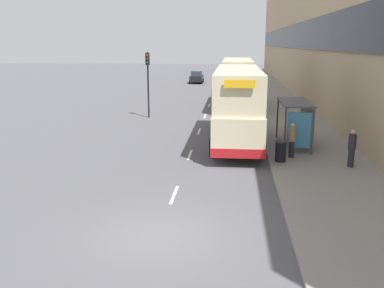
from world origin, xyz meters
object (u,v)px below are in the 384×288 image
pedestrian_1 (292,140)px  traffic_light_far_kerb (148,74)px  bus_shelter (298,116)px  double_decker_bus_ahead (237,82)px  pedestrian_2 (352,148)px  double_decker_bus_near (238,104)px  car_1 (197,77)px  car_0 (238,84)px  litter_bin (281,151)px  pedestrian_at_shelter (309,129)px

pedestrian_1 → traffic_light_far_kerb: 15.40m
pedestrian_1 → bus_shelter: bearing=75.5°
double_decker_bus_ahead → pedestrian_2: (5.14, -19.60, -1.25)m
bus_shelter → pedestrian_1: bus_shelter is taller
double_decker_bus_near → car_1: size_ratio=2.76×
car_0 → litter_bin: size_ratio=4.31×
bus_shelter → pedestrian_at_shelter: size_ratio=2.35×
bus_shelter → car_0: bus_shelter is taller
traffic_light_far_kerb → double_decker_bus_near: bearing=-49.8°
double_decker_bus_near → pedestrian_2: size_ratio=6.30×
bus_shelter → double_decker_bus_ahead: double_decker_bus_ahead is taller
pedestrian_at_shelter → pedestrian_2: (1.17, -4.39, -0.02)m
pedestrian_2 → litter_bin: size_ratio=1.67×
double_decker_bus_ahead → car_1: (-5.70, 23.92, -1.42)m
bus_shelter → double_decker_bus_ahead: 16.13m
bus_shelter → pedestrian_at_shelter: (0.75, 0.59, -0.82)m
bus_shelter → litter_bin: bus_shelter is taller
pedestrian_2 → traffic_light_far_kerb: traffic_light_far_kerb is taller
double_decker_bus_ahead → traffic_light_far_kerb: size_ratio=2.27×
double_decker_bus_ahead → car_0: (0.26, 13.01, -1.40)m
car_1 → pedestrian_2: bearing=104.0°
double_decker_bus_near → double_decker_bus_ahead: 14.45m
double_decker_bus_ahead → litter_bin: 19.13m
pedestrian_at_shelter → litter_bin: pedestrian_at_shelter is taller
double_decker_bus_ahead → litter_bin: size_ratio=11.00×
bus_shelter → pedestrian_1: size_ratio=2.42×
traffic_light_far_kerb → car_1: bearing=87.6°
double_decker_bus_ahead → pedestrian_at_shelter: size_ratio=6.47×
pedestrian_1 → litter_bin: (-0.62, -0.82, -0.36)m
car_1 → pedestrian_2: pedestrian_2 is taller
pedestrian_at_shelter → litter_bin: 4.25m
pedestrian_2 → pedestrian_at_shelter: bearing=104.9°
car_1 → pedestrian_2: (10.84, -43.53, 0.17)m
bus_shelter → traffic_light_far_kerb: traffic_light_far_kerb is taller
bus_shelter → car_0: 28.98m
double_decker_bus_ahead → car_0: bearing=88.9°
bus_shelter → car_1: size_ratio=1.05×
bus_shelter → traffic_light_far_kerb: size_ratio=0.82×
car_1 → traffic_light_far_kerb: traffic_light_far_kerb is taller
bus_shelter → car_1: (-8.92, 39.72, -1.01)m
double_decker_bus_ahead → pedestrian_1: size_ratio=6.65×
bus_shelter → car_1: bus_shelter is taller
double_decker_bus_ahead → double_decker_bus_near: bearing=-90.3°
bus_shelter → pedestrian_2: (1.92, -3.80, -0.84)m
double_decker_bus_near → double_decker_bus_ahead: same height
bus_shelter → car_1: 40.73m
pedestrian_at_shelter → pedestrian_1: 3.22m
double_decker_bus_near → pedestrian_2: 7.44m
car_1 → traffic_light_far_kerb: bearing=87.6°
litter_bin → traffic_light_far_kerb: (-8.95, 12.64, 2.75)m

